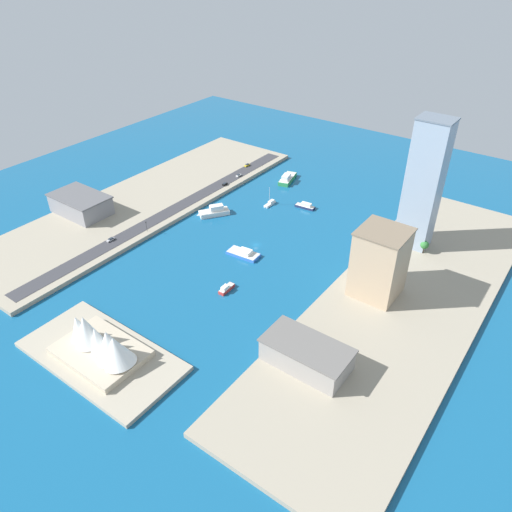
{
  "coord_description": "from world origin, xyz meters",
  "views": [
    {
      "loc": [
        -141.61,
        193.28,
        152.54
      ],
      "look_at": [
        -9.46,
        12.73,
        2.75
      ],
      "focal_mm": 34.23,
      "sensor_mm": 36.0,
      "label": 1
    }
  ],
  "objects_px": {
    "patrol_launch_navy": "(305,206)",
    "suv_black": "(225,184)",
    "ferry_white_commuter": "(214,212)",
    "catamaran_blue": "(244,253)",
    "traffic_light_waterfront": "(146,225)",
    "van_white": "(239,175)",
    "sailboat_small_white": "(270,203)",
    "ferry_green_doubledeck": "(287,178)",
    "apartment_midrise_tan": "(379,263)",
    "sedan_silver": "(111,239)",
    "tower_tall_glass": "(424,185)",
    "carpark_squat_concrete": "(306,354)",
    "opera_landmark": "(101,344)",
    "warehouse_low_gray": "(81,204)",
    "tugboat_red": "(227,288)",
    "taxi_yellow_cab": "(247,165)"
  },
  "relations": [
    {
      "from": "ferry_green_doubledeck",
      "to": "traffic_light_waterfront",
      "type": "xyz_separation_m",
      "value": [
        26.62,
        112.96,
        4.68
      ]
    },
    {
      "from": "sailboat_small_white",
      "to": "ferry_green_doubledeck",
      "type": "height_order",
      "value": "sailboat_small_white"
    },
    {
      "from": "catamaran_blue",
      "to": "traffic_light_waterfront",
      "type": "relative_size",
      "value": 3.09
    },
    {
      "from": "patrol_launch_navy",
      "to": "tower_tall_glass",
      "type": "height_order",
      "value": "tower_tall_glass"
    },
    {
      "from": "ferry_green_doubledeck",
      "to": "sedan_silver",
      "type": "height_order",
      "value": "ferry_green_doubledeck"
    },
    {
      "from": "patrol_launch_navy",
      "to": "apartment_midrise_tan",
      "type": "xyz_separation_m",
      "value": [
        -76.49,
        59.32,
        18.78
      ]
    },
    {
      "from": "tower_tall_glass",
      "to": "traffic_light_waterfront",
      "type": "relative_size",
      "value": 11.24
    },
    {
      "from": "traffic_light_waterfront",
      "to": "tower_tall_glass",
      "type": "bearing_deg",
      "value": -148.62
    },
    {
      "from": "tugboat_red",
      "to": "tower_tall_glass",
      "type": "height_order",
      "value": "tower_tall_glass"
    },
    {
      "from": "apartment_midrise_tan",
      "to": "sedan_silver",
      "type": "bearing_deg",
      "value": 17.67
    },
    {
      "from": "sailboat_small_white",
      "to": "ferry_green_doubledeck",
      "type": "bearing_deg",
      "value": -73.85
    },
    {
      "from": "ferry_white_commuter",
      "to": "sailboat_small_white",
      "type": "bearing_deg",
      "value": -123.1
    },
    {
      "from": "patrol_launch_navy",
      "to": "ferry_white_commuter",
      "type": "bearing_deg",
      "value": 45.09
    },
    {
      "from": "carpark_squat_concrete",
      "to": "van_white",
      "type": "height_order",
      "value": "carpark_squat_concrete"
    },
    {
      "from": "ferry_green_doubledeck",
      "to": "suv_black",
      "type": "height_order",
      "value": "ferry_green_doubledeck"
    },
    {
      "from": "warehouse_low_gray",
      "to": "taxi_yellow_cab",
      "type": "xyz_separation_m",
      "value": [
        -40.68,
        -120.61,
        -5.11
      ]
    },
    {
      "from": "van_white",
      "to": "suv_black",
      "type": "xyz_separation_m",
      "value": [
        -1.1,
        17.31,
        0.03
      ]
    },
    {
      "from": "suv_black",
      "to": "opera_landmark",
      "type": "relative_size",
      "value": 0.12
    },
    {
      "from": "patrol_launch_navy",
      "to": "sedan_silver",
      "type": "relative_size",
      "value": 2.89
    },
    {
      "from": "patrol_launch_navy",
      "to": "opera_landmark",
      "type": "distance_m",
      "value": 167.84
    },
    {
      "from": "sailboat_small_white",
      "to": "opera_landmark",
      "type": "relative_size",
      "value": 0.34
    },
    {
      "from": "ferry_white_commuter",
      "to": "sedan_silver",
      "type": "bearing_deg",
      "value": 68.02
    },
    {
      "from": "patrol_launch_navy",
      "to": "suv_black",
      "type": "relative_size",
      "value": 3.21
    },
    {
      "from": "ferry_white_commuter",
      "to": "patrol_launch_navy",
      "type": "distance_m",
      "value": 60.02
    },
    {
      "from": "patrol_launch_navy",
      "to": "suv_black",
      "type": "xyz_separation_m",
      "value": [
        61.37,
        8.43,
        1.96
      ]
    },
    {
      "from": "patrol_launch_navy",
      "to": "warehouse_low_gray",
      "type": "height_order",
      "value": "warehouse_low_gray"
    },
    {
      "from": "ferry_green_doubledeck",
      "to": "apartment_midrise_tan",
      "type": "bearing_deg",
      "value": 141.28
    },
    {
      "from": "ferry_white_commuter",
      "to": "tower_tall_glass",
      "type": "bearing_deg",
      "value": -161.76
    },
    {
      "from": "carpark_squat_concrete",
      "to": "opera_landmark",
      "type": "distance_m",
      "value": 85.36
    },
    {
      "from": "apartment_midrise_tan",
      "to": "tugboat_red",
      "type": "bearing_deg",
      "value": 32.77
    },
    {
      "from": "suv_black",
      "to": "van_white",
      "type": "bearing_deg",
      "value": -86.36
    },
    {
      "from": "apartment_midrise_tan",
      "to": "carpark_squat_concrete",
      "type": "height_order",
      "value": "apartment_midrise_tan"
    },
    {
      "from": "sailboat_small_white",
      "to": "ferry_white_commuter",
      "type": "bearing_deg",
      "value": 56.9
    },
    {
      "from": "carpark_squat_concrete",
      "to": "suv_black",
      "type": "height_order",
      "value": "carpark_squat_concrete"
    },
    {
      "from": "tugboat_red",
      "to": "taxi_yellow_cab",
      "type": "xyz_separation_m",
      "value": [
        82.79,
        -126.85,
        2.1
      ]
    },
    {
      "from": "catamaran_blue",
      "to": "tower_tall_glass",
      "type": "distance_m",
      "value": 104.31
    },
    {
      "from": "catamaran_blue",
      "to": "warehouse_low_gray",
      "type": "relative_size",
      "value": 0.54
    },
    {
      "from": "tugboat_red",
      "to": "carpark_squat_concrete",
      "type": "height_order",
      "value": "carpark_squat_concrete"
    },
    {
      "from": "patrol_launch_navy",
      "to": "van_white",
      "type": "relative_size",
      "value": 3.2
    },
    {
      "from": "catamaran_blue",
      "to": "suv_black",
      "type": "bearing_deg",
      "value": -43.86
    },
    {
      "from": "traffic_light_waterfront",
      "to": "opera_landmark",
      "type": "bearing_deg",
      "value": 126.65
    },
    {
      "from": "tower_tall_glass",
      "to": "suv_black",
      "type": "height_order",
      "value": "tower_tall_glass"
    },
    {
      "from": "tugboat_red",
      "to": "apartment_midrise_tan",
      "type": "xyz_separation_m",
      "value": [
        -62.38,
        -40.15,
        18.89
      ]
    },
    {
      "from": "ferry_white_commuter",
      "to": "sailboat_small_white",
      "type": "relative_size",
      "value": 1.55
    },
    {
      "from": "sailboat_small_white",
      "to": "traffic_light_waterfront",
      "type": "xyz_separation_m",
      "value": [
        37.57,
        75.12,
        5.69
      ]
    },
    {
      "from": "carpark_squat_concrete",
      "to": "traffic_light_waterfront",
      "type": "height_order",
      "value": "carpark_squat_concrete"
    },
    {
      "from": "sailboat_small_white",
      "to": "sedan_silver",
      "type": "distance_m",
      "value": 105.94
    },
    {
      "from": "tower_tall_glass",
      "to": "warehouse_low_gray",
      "type": "height_order",
      "value": "tower_tall_glass"
    },
    {
      "from": "taxi_yellow_cab",
      "to": "opera_landmark",
      "type": "bearing_deg",
      "value": 110.07
    },
    {
      "from": "tugboat_red",
      "to": "ferry_green_doubledeck",
      "type": "xyz_separation_m",
      "value": [
        46.28,
        -127.26,
        0.78
      ]
    }
  ]
}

